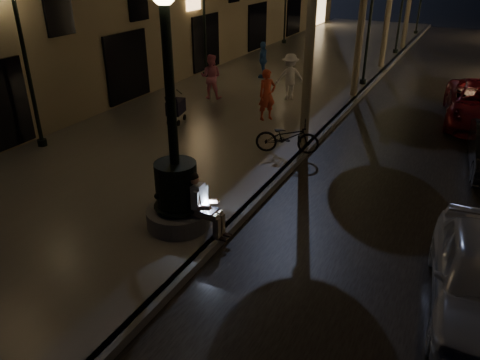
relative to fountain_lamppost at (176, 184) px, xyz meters
The scene contains 16 objects.
ground 13.09m from the fountain_lamppost, 85.60° to the left, with size 120.00×120.00×0.00m, color black.
cobble_lane 13.65m from the fountain_lamppost, 72.90° to the left, with size 6.00×45.00×0.02m, color black.
promenade 13.39m from the fountain_lamppost, 102.99° to the left, with size 8.00×45.00×0.20m, color slate.
curb_strip 13.09m from the fountain_lamppost, 85.60° to the left, with size 0.25×45.00×0.20m, color #59595B.
fountain_lamppost is the anchor object (origin of this frame).
seated_man_laptop 0.68m from the fountain_lamppost, ahead, with size 1.00×0.34×1.37m.
lamp_curb_a 6.37m from the fountain_lamppost, 83.35° to the left, with size 0.36×0.36×4.81m.
lamp_curb_b 14.16m from the fountain_lamppost, 87.14° to the left, with size 0.36×0.36×4.81m.
lamp_left_a 7.00m from the fountain_lamppost, 162.65° to the left, with size 0.36×0.36×4.81m.
lamp_left_b 13.75m from the fountain_lamppost, 118.07° to the left, with size 0.36×0.36×4.81m.
stroller 6.91m from the fountain_lamppost, 124.26° to the left, with size 0.64×1.13×1.14m.
pedestrian_red 7.57m from the fountain_lamppost, 99.08° to the left, with size 0.65×0.43×1.79m, color #D5452A.
pedestrian_pink 9.88m from the fountain_lamppost, 115.80° to the left, with size 0.86×0.67×1.78m, color pink.
pedestrian_white 10.30m from the fountain_lamppost, 97.83° to the left, with size 1.18×0.68×1.83m, color white.
pedestrian_blue 13.59m from the fountain_lamppost, 106.52° to the left, with size 0.98×0.41×1.68m, color #2A569A.
bicycle 5.00m from the fountain_lamppost, 83.07° to the left, with size 0.66×1.89×0.99m, color black.
Camera 1 is at (4.23, -5.31, 5.69)m, focal length 35.00 mm.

